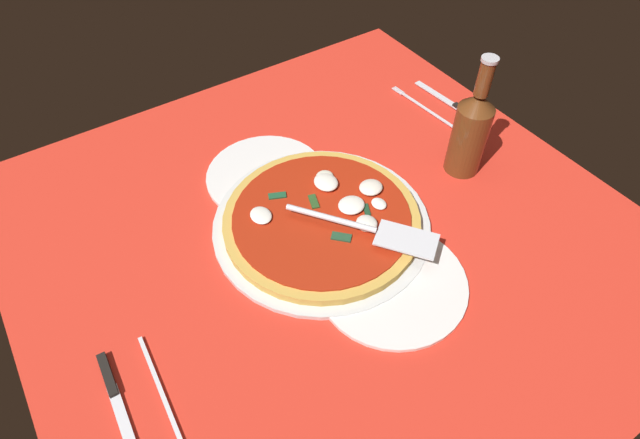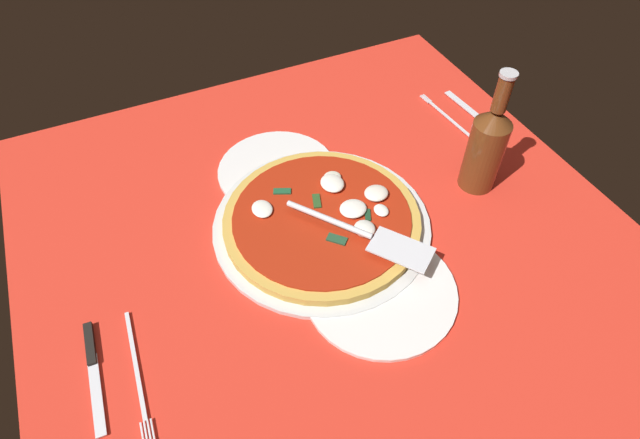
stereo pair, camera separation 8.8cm
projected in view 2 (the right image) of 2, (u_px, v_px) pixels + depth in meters
The scene contains 10 objects.
ground_plane at pixel (326, 236), 89.17cm from camera, with size 99.62×99.62×0.80cm, color red.
checker_pattern at pixel (326, 235), 88.83cm from camera, with size 99.62×99.62×0.10cm.
pizza_pan at pixel (320, 226), 89.35cm from camera, with size 37.21×37.21×1.17cm, color silver.
dinner_plate_left at pixel (277, 171), 98.63cm from camera, with size 22.25×22.25×1.00cm, color silver.
dinner_plate_right at pixel (380, 291), 80.56cm from camera, with size 23.70×23.70×1.00cm, color silver.
pizza at pixel (321, 219), 88.31cm from camera, with size 33.53×33.53×3.13cm.
pizza_server at pixel (365, 234), 82.80cm from camera, with size 22.11×17.57×1.00cm.
place_setting_near at pixel (115, 370), 72.03cm from camera, with size 20.83×13.21×1.40cm.
place_setting_far at pixel (465, 120), 109.15cm from camera, with size 19.82×13.75×1.40cm.
beer_bottle at pixel (486, 147), 90.12cm from camera, with size 6.53×6.53×23.76cm.
Camera 2 is at (51.24, -25.02, 68.22)cm, focal length 29.24 mm.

